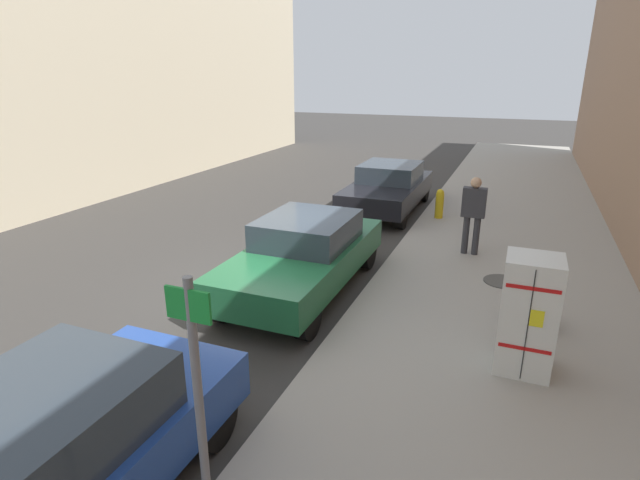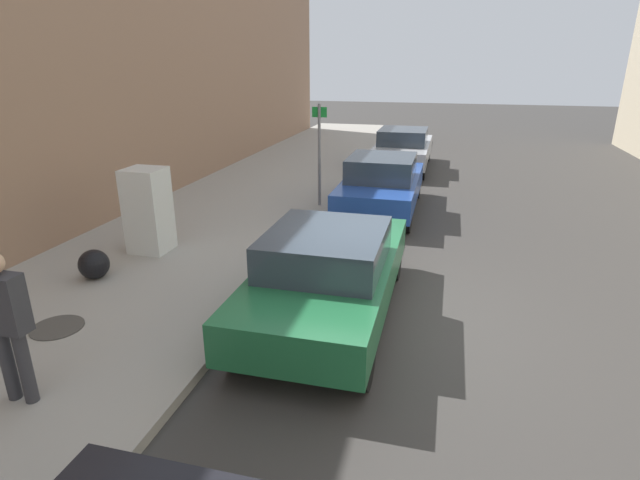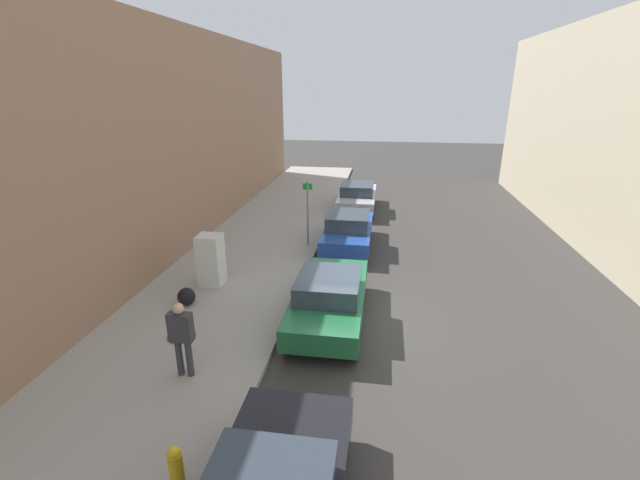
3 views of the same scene
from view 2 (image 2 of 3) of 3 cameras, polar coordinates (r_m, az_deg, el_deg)
The scene contains 10 objects.
ground_plane at distance 7.62m, azimuth 5.95°, elevation -8.40°, with size 80.00×80.00×0.00m, color #383533.
sidewalk_slab at distance 9.04m, azimuth -20.66°, elevation -4.47°, with size 4.70×44.00×0.13m, color #9E998E.
discarded_refrigerator at distance 9.94m, azimuth -19.05°, elevation 3.22°, with size 0.70×0.68×1.60m.
manhole_cover at distance 7.83m, azimuth -27.84°, elevation -8.82°, with size 0.70×0.70×0.02m, color #47443F.
street_sign_post at distance 12.38m, azimuth -0.08°, elevation 10.28°, with size 0.36×0.07×2.49m.
trash_bag at distance 9.15m, azimuth -24.43°, elevation -2.54°, with size 0.50×0.50×0.50m, color black.
pedestrian_walking_far at distance 6.06m, azimuth -32.33°, elevation -7.54°, with size 0.49×0.23×1.70m.
parked_sedan_green at distance 7.19m, azimuth 1.00°, elevation -3.62°, with size 1.80×4.37×1.40m.
parked_hatchback_blue at distance 12.48m, azimuth 7.06°, elevation 6.42°, with size 1.76×4.17×1.42m.
parked_sedan_silver at distance 17.77m, azimuth 9.45°, elevation 10.33°, with size 1.78×4.40×1.40m.
Camera 2 is at (0.90, -6.66, 3.60)m, focal length 28.00 mm.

